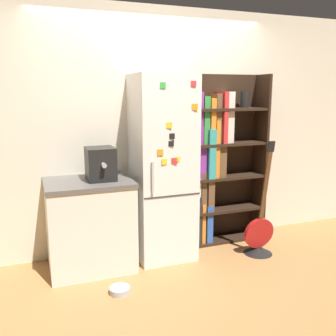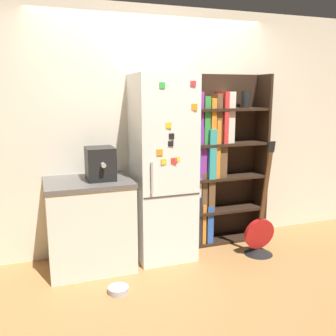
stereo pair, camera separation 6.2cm
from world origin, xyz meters
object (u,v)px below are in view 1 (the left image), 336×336
espresso_machine (101,164)px  guitar (259,238)px  bookshelf (215,160)px  pet_bowl (120,290)px  refrigerator (163,168)px

espresso_machine → guitar: guitar is taller
bookshelf → guitar: 0.98m
guitar → pet_bowl: size_ratio=6.77×
bookshelf → pet_bowl: bearing=-149.0°
espresso_machine → guitar: bearing=-10.5°
bookshelf → guitar: bookshelf is taller
bookshelf → pet_bowl: 1.79m
refrigerator → bookshelf: 0.71m
espresso_machine → bookshelf: bearing=8.8°
refrigerator → bookshelf: bookshelf is taller
refrigerator → guitar: bearing=-19.3°
bookshelf → guitar: (0.29, -0.51, -0.79)m
espresso_machine → guitar: 1.87m
bookshelf → espresso_machine: bearing=-171.2°
espresso_machine → pet_bowl: 1.17m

